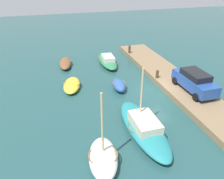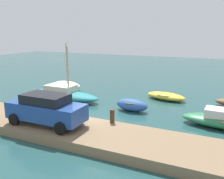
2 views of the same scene
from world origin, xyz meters
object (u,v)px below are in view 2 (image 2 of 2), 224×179
at_px(dinghy_blue, 132,105).
at_px(mooring_post_west, 112,116).
at_px(parked_car, 46,109).
at_px(rowboat_white, 67,85).
at_px(rowboat_yellow, 166,96).
at_px(sailboat_teal, 62,94).

bearing_deg(dinghy_blue, mooring_post_west, -81.41).
bearing_deg(dinghy_blue, parked_car, -112.44).
relative_size(dinghy_blue, rowboat_white, 0.54).
xyz_separation_m(mooring_post_west, parked_car, (-3.11, -1.78, 0.51)).
relative_size(dinghy_blue, rowboat_yellow, 0.68).
bearing_deg(parked_car, sailboat_teal, 118.87).
xyz_separation_m(sailboat_teal, rowboat_yellow, (7.64, 3.67, -0.19)).
bearing_deg(rowboat_white, mooring_post_west, -31.11).
distance_m(sailboat_teal, rowboat_yellow, 8.47).
xyz_separation_m(dinghy_blue, sailboat_teal, (-6.19, 0.32, 0.05)).
distance_m(mooring_post_west, parked_car, 3.62).
distance_m(rowboat_white, mooring_post_west, 11.10).
bearing_deg(sailboat_teal, rowboat_yellow, 25.25).
distance_m(rowboat_yellow, parked_car, 10.56).
bearing_deg(mooring_post_west, sailboat_teal, 147.36).
distance_m(dinghy_blue, parked_car, 6.35).
height_order(dinghy_blue, mooring_post_west, mooring_post_west).
relative_size(sailboat_teal, rowboat_yellow, 1.88).
bearing_deg(rowboat_white, dinghy_blue, -13.26).
relative_size(rowboat_yellow, parked_car, 0.80).
height_order(rowboat_yellow, mooring_post_west, mooring_post_west).
bearing_deg(rowboat_yellow, mooring_post_west, -86.31).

